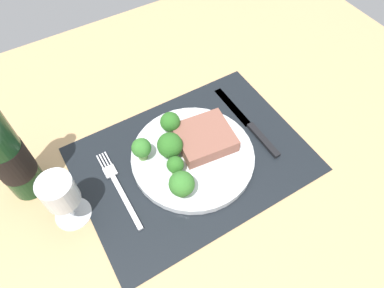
{
  "coord_description": "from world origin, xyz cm",
  "views": [
    {
      "loc": [
        -20.06,
        -33.23,
        60.5
      ],
      "look_at": [
        1.18,
        2.28,
        1.9
      ],
      "focal_mm": 32.09,
      "sensor_mm": 36.0,
      "label": 1
    }
  ],
  "objects_px": {
    "steak": "(204,138)",
    "wine_bottle": "(7,156)",
    "knife": "(251,126)",
    "wine_glass": "(60,194)",
    "fork": "(119,188)",
    "plate": "(193,156)"
  },
  "relations": [
    {
      "from": "plate",
      "to": "wine_bottle",
      "type": "bearing_deg",
      "value": 160.09
    },
    {
      "from": "knife",
      "to": "wine_glass",
      "type": "bearing_deg",
      "value": 178.87
    },
    {
      "from": "plate",
      "to": "wine_glass",
      "type": "bearing_deg",
      "value": 177.75
    },
    {
      "from": "knife",
      "to": "wine_bottle",
      "type": "height_order",
      "value": "wine_bottle"
    },
    {
      "from": "wine_bottle",
      "to": "wine_glass",
      "type": "relative_size",
      "value": 2.42
    },
    {
      "from": "steak",
      "to": "wine_bottle",
      "type": "relative_size",
      "value": 0.39
    },
    {
      "from": "fork",
      "to": "wine_bottle",
      "type": "bearing_deg",
      "value": 144.97
    },
    {
      "from": "steak",
      "to": "wine_glass",
      "type": "bearing_deg",
      "value": -179.12
    },
    {
      "from": "fork",
      "to": "knife",
      "type": "distance_m",
      "value": 0.31
    },
    {
      "from": "knife",
      "to": "wine_bottle",
      "type": "xyz_separation_m",
      "value": [
        -0.46,
        0.11,
        0.1
      ]
    },
    {
      "from": "fork",
      "to": "knife",
      "type": "height_order",
      "value": "knife"
    },
    {
      "from": "wine_glass",
      "to": "plate",
      "type": "bearing_deg",
      "value": -2.25
    },
    {
      "from": "plate",
      "to": "wine_bottle",
      "type": "xyz_separation_m",
      "value": [
        -0.31,
        0.11,
        0.1
      ]
    },
    {
      "from": "wine_bottle",
      "to": "wine_glass",
      "type": "distance_m",
      "value": 0.12
    },
    {
      "from": "steak",
      "to": "wine_glass",
      "type": "distance_m",
      "value": 0.3
    },
    {
      "from": "steak",
      "to": "fork",
      "type": "relative_size",
      "value": 0.58
    },
    {
      "from": "steak",
      "to": "fork",
      "type": "distance_m",
      "value": 0.2
    },
    {
      "from": "knife",
      "to": "fork",
      "type": "bearing_deg",
      "value": 177.92
    },
    {
      "from": "fork",
      "to": "plate",
      "type": "bearing_deg",
      "value": -6.64
    },
    {
      "from": "wine_bottle",
      "to": "wine_glass",
      "type": "height_order",
      "value": "wine_bottle"
    },
    {
      "from": "steak",
      "to": "fork",
      "type": "height_order",
      "value": "steak"
    },
    {
      "from": "steak",
      "to": "knife",
      "type": "xyz_separation_m",
      "value": [
        0.12,
        -0.01,
        -0.03
      ]
    }
  ]
}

